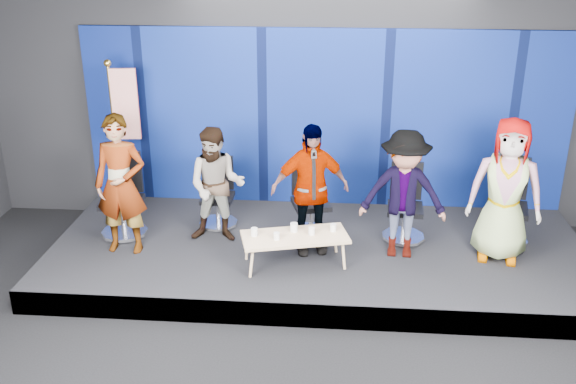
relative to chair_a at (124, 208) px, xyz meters
The scene contains 20 objects.
room_walls 4.13m from the chair_a, 44.91° to the right, with size 10.02×8.02×3.51m.
riser 2.70m from the chair_a, ahead, with size 7.00×3.00×0.30m, color black.
backdrop 3.10m from the chair_a, 26.41° to the left, with size 7.00×0.08×2.60m, color #061350.
chair_a is the anchor object (origin of this frame).
panelist_a 0.73m from the chair_a, 70.55° to the right, with size 0.66×0.43×1.80m, color black.
chair_b 1.28m from the chair_a, 18.15° to the left, with size 0.54×0.54×0.96m.
panelist_b 1.37m from the chair_a, ahead, with size 0.75×0.59×1.55m, color black.
chair_c 2.52m from the chair_a, ahead, with size 0.73×0.73×1.04m.
panelist_c 2.59m from the chair_a, ahead, with size 0.99×0.41×1.69m, color black.
chair_d 3.77m from the chair_a, ahead, with size 0.62×0.62×1.02m.
panelist_d 3.72m from the chair_a, ahead, with size 1.06×0.61×1.65m, color black.
chair_e 5.09m from the chair_a, ahead, with size 0.75×0.75×1.12m.
panelist_e 4.95m from the chair_a, ahead, with size 0.89×0.58×1.82m, color black.
coffee_table 2.47m from the chair_a, 16.64° to the right, with size 1.38×0.85×0.40m.
mug_a 2.02m from the chair_a, 21.88° to the right, with size 0.08×0.08×0.10m, color silver.
mug_b 2.31m from the chair_a, 21.13° to the right, with size 0.08×0.08×0.09m, color silver.
mug_c 2.42m from the chair_a, 14.17° to the right, with size 0.09×0.09×0.11m, color silver.
mug_d 2.65m from the chair_a, 14.42° to the right, with size 0.08×0.08×0.09m, color silver.
mug_e 2.88m from the chair_a, 10.79° to the right, with size 0.08×0.08×0.09m, color silver.
flag_stand 1.06m from the chair_a, 102.17° to the left, with size 0.52×0.30×2.25m.
Camera 1 is at (0.20, -5.09, 4.13)m, focal length 40.00 mm.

